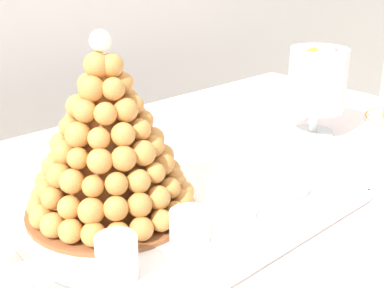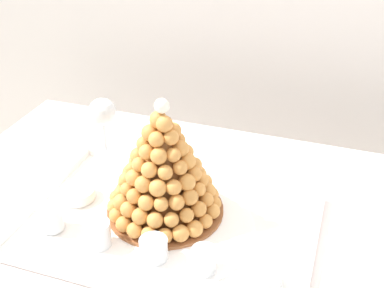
{
  "view_description": "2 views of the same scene",
  "coord_description": "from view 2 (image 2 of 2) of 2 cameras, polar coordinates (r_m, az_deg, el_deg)",
  "views": [
    {
      "loc": [
        -0.58,
        -0.64,
        1.22
      ],
      "look_at": [
        -0.03,
        -0.04,
        0.9
      ],
      "focal_mm": 47.45,
      "sensor_mm": 36.0,
      "label": 1
    },
    {
      "loc": [
        0.19,
        -0.87,
        1.56
      ],
      "look_at": [
        -0.11,
        -0.0,
        1.01
      ],
      "focal_mm": 46.56,
      "sensor_mm": 36.0,
      "label": 2
    }
  ],
  "objects": [
    {
      "name": "buffet_table",
      "position": [
        1.24,
        4.87,
        -13.16
      ],
      "size": [
        1.59,
        0.9,
        0.8
      ],
      "color": "brown",
      "rests_on": "ground_plane"
    },
    {
      "name": "serving_tray",
      "position": [
        1.16,
        -2.7,
        -9.43
      ],
      "size": [
        0.66,
        0.44,
        0.02
      ],
      "color": "white",
      "rests_on": "buffet_table"
    },
    {
      "name": "croquembouche",
      "position": [
        1.13,
        -3.3,
        -3.05
      ],
      "size": [
        0.28,
        0.28,
        0.3
      ],
      "color": "brown",
      "rests_on": "serving_tray"
    },
    {
      "name": "dessert_cup_left",
      "position": [
        1.18,
        -15.8,
        -8.26
      ],
      "size": [
        0.06,
        0.06,
        0.06
      ],
      "color": "silver",
      "rests_on": "serving_tray"
    },
    {
      "name": "dessert_cup_mid_left",
      "position": [
        1.11,
        -10.72,
        -10.15
      ],
      "size": [
        0.06,
        0.06,
        0.06
      ],
      "color": "silver",
      "rests_on": "serving_tray"
    },
    {
      "name": "dessert_cup_centre",
      "position": [
        1.07,
        -4.41,
        -11.94
      ],
      "size": [
        0.06,
        0.06,
        0.05
      ],
      "color": "silver",
      "rests_on": "serving_tray"
    },
    {
      "name": "dessert_cup_mid_right",
      "position": [
        1.04,
        1.34,
        -13.2
      ],
      "size": [
        0.05,
        0.05,
        0.05
      ],
      "color": "silver",
      "rests_on": "serving_tray"
    },
    {
      "name": "dessert_cup_right",
      "position": [
        1.02,
        8.63,
        -14.97
      ],
      "size": [
        0.06,
        0.06,
        0.05
      ],
      "color": "silver",
      "rests_on": "serving_tray"
    },
    {
      "name": "creme_brulee_ramekin",
      "position": [
        1.26,
        -13.0,
        -5.49
      ],
      "size": [
        0.09,
        0.09,
        0.03
      ],
      "color": "white",
      "rests_on": "serving_tray"
    },
    {
      "name": "wine_glass",
      "position": [
        1.38,
        -10.23,
        3.44
      ],
      "size": [
        0.08,
        0.08,
        0.17
      ],
      "color": "silver",
      "rests_on": "buffet_table"
    }
  ]
}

